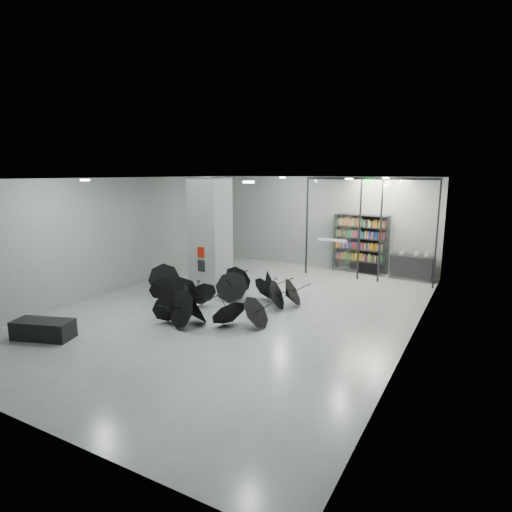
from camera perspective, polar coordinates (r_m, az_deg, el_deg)
The scene contains 10 objects.
room at distance 12.68m, azimuth -2.09°, elevation 5.14°, with size 14.00×14.02×4.01m.
column at distance 15.80m, azimuth -6.13°, elevation 3.18°, with size 1.20×1.20×4.00m, color slate.
fire_cabinet at distance 15.41m, azimuth -7.40°, elevation 0.50°, with size 0.28×0.04×0.38m, color #A50A07.
info_panel at distance 15.51m, azimuth -7.36°, elevation -1.31°, with size 0.30×0.03×0.42m, color black.
exit_sign at distance 16.63m, azimuth 14.83°, elevation 9.57°, with size 0.30×0.06×0.15m, color #0CE533.
glass_partition at distance 16.94m, azimuth 14.70°, elevation 4.03°, with size 5.06×0.08×4.00m.
bench at distance 12.25m, azimuth -26.62°, elevation -8.79°, with size 1.50×0.64×0.48m, color black.
bookshelf at distance 18.41m, azimuth 13.85°, elevation 1.60°, with size 2.23×0.45×2.45m, color black, non-canonical shape.
shop_counter at distance 17.92m, azimuth 20.21°, elevation -1.44°, with size 1.61×0.64×0.97m, color black.
umbrella_cluster at distance 13.22m, azimuth -5.19°, elevation -5.88°, with size 5.68×4.53×1.29m.
Camera 1 is at (6.48, -10.82, 4.16)m, focal length 29.83 mm.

